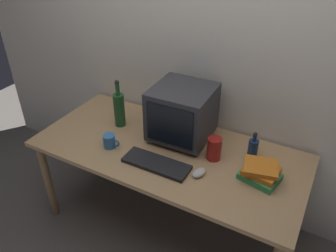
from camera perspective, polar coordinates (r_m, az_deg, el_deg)
The scene contains 11 objects.
ground_plane at distance 2.69m, azimuth -0.00°, elevation -15.94°, with size 6.00×6.00×0.00m, color #56514C.
back_wall at distance 2.32m, azimuth 5.62°, elevation 13.16°, with size 4.00×0.08×2.50m, color silver.
desk at distance 2.26m, azimuth -0.00°, elevation -5.40°, with size 1.77×0.80×0.70m.
crt_monitor at distance 2.22m, azimuth 2.42°, elevation 2.24°, with size 0.39×0.40×0.37m.
keyboard at distance 2.08m, azimuth -1.98°, elevation -6.37°, with size 0.42×0.15×0.02m, color black.
computer_mouse at distance 2.01m, azimuth 5.23°, elevation -7.85°, with size 0.06×0.10×0.04m, color beige.
bottle_tall at distance 2.41m, azimuth -8.22°, elevation 2.92°, with size 0.08×0.08×0.35m.
bottle_short at distance 2.18m, azimuth 14.14°, elevation -3.52°, with size 0.06×0.06×0.18m.
book_stack at distance 2.03m, azimuth 15.32°, elevation -7.55°, with size 0.24×0.21×0.10m.
mug at distance 2.24m, azimuth -9.80°, elevation -2.53°, with size 0.12×0.08×0.09m.
metal_canister at distance 2.11m, azimuth 7.79°, elevation -3.78°, with size 0.09×0.09×0.15m, color #A51E19.
Camera 1 is at (0.85, -1.55, 2.03)m, focal length 36.17 mm.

